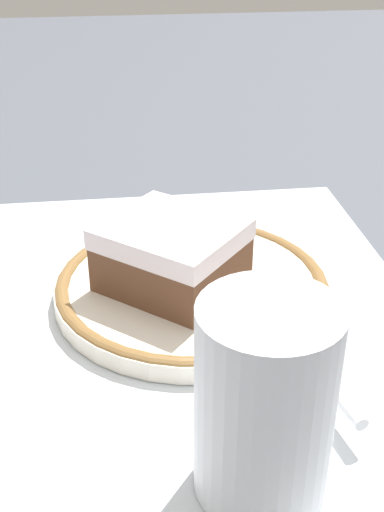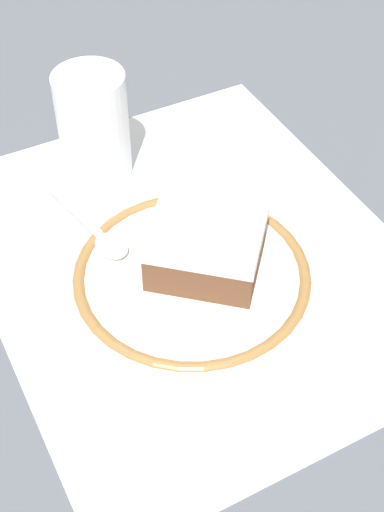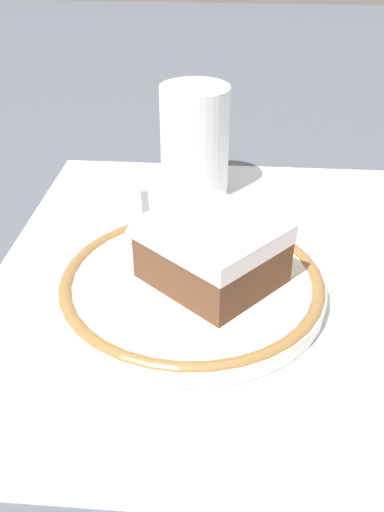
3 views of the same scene
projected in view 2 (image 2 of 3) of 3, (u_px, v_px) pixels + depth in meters
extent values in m
plane|color=#4C515B|center=(192.00, 257.00, 0.61)|extent=(2.40, 2.40, 0.00)
cube|color=silver|center=(192.00, 256.00, 0.61)|extent=(0.41, 0.34, 0.00)
cylinder|color=silver|center=(192.00, 278.00, 0.58)|extent=(0.19, 0.19, 0.01)
torus|color=olive|center=(192.00, 276.00, 0.58)|extent=(0.19, 0.19, 0.01)
cube|color=brown|center=(204.00, 252.00, 0.57)|extent=(0.11, 0.11, 0.03)
cube|color=white|center=(205.00, 231.00, 0.55)|extent=(0.11, 0.12, 0.01)
ellipsoid|color=silver|center=(111.00, 246.00, 0.59)|extent=(0.04, 0.03, 0.01)
cylinder|color=silver|center=(72.00, 207.00, 0.63)|extent=(0.09, 0.02, 0.01)
cylinder|color=white|center=(93.00, 125.00, 0.65)|extent=(0.06, 0.06, 0.10)
cylinder|color=#B7722D|center=(95.00, 141.00, 0.66)|extent=(0.06, 0.06, 0.07)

